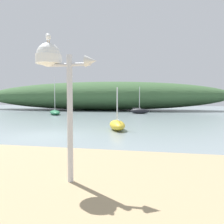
# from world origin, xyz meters

# --- Properties ---
(ground_plane) EXTENTS (120.00, 120.00, 0.00)m
(ground_plane) POSITION_xyz_m (0.00, 0.00, 0.00)
(ground_plane) COLOR gray
(distant_hill) EXTENTS (47.46, 12.57, 5.34)m
(distant_hill) POSITION_xyz_m (-5.05, 29.62, 2.67)
(distant_hill) COLOR #3D6038
(distant_hill) RESTS_ON ground
(mast_structure) EXTENTS (1.33, 0.55, 2.96)m
(mast_structure) POSITION_xyz_m (3.84, -6.57, 2.65)
(mast_structure) COLOR silver
(mast_structure) RESTS_ON beach_sand
(seagull_on_radar) EXTENTS (0.24, 0.30, 0.23)m
(seagull_on_radar) POSITION_xyz_m (3.69, -6.56, 3.29)
(seagull_on_radar) COLOR orange
(seagull_on_radar) RESTS_ON mast_structure
(sailboat_west_reach) EXTENTS (1.69, 2.67, 2.76)m
(sailboat_west_reach) POSITION_xyz_m (3.47, 2.87, 0.33)
(sailboat_west_reach) COLOR gold
(sailboat_west_reach) RESTS_ON ground
(sailboat_mid_channel) EXTENTS (2.85, 1.42, 3.77)m
(sailboat_mid_channel) POSITION_xyz_m (3.59, 19.68, 0.38)
(sailboat_mid_channel) COLOR black
(sailboat_mid_channel) RESTS_ON ground
(sailboat_by_sandbar) EXTENTS (3.18, 4.14, 5.02)m
(sailboat_by_sandbar) POSITION_xyz_m (-7.11, 15.51, 0.31)
(sailboat_by_sandbar) COLOR #287A4C
(sailboat_by_sandbar) RESTS_ON ground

